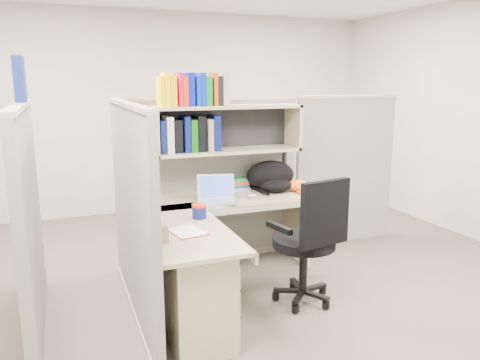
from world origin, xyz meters
name	(u,v)px	position (x,y,z in m)	size (l,w,h in m)	color
ground	(245,295)	(0.00, 0.00, 0.00)	(6.00, 6.00, 0.00)	#3B342E
room_shell	(246,102)	(0.00, 0.00, 1.62)	(6.00, 6.00, 6.00)	#A7A296
cubicle	(187,183)	(-0.37, 0.45, 0.91)	(3.79, 1.84, 1.95)	slate
desk	(208,266)	(-0.41, -0.29, 0.44)	(1.74, 1.75, 0.73)	tan
laptop	(217,189)	(-0.11, 0.39, 0.85)	(0.33, 0.33, 0.24)	silver
backpack	(273,176)	(0.54, 0.62, 0.87)	(0.49, 0.38, 0.29)	black
orange_cap	(298,186)	(0.76, 0.52, 0.79)	(0.20, 0.23, 0.11)	#FB5E15
snack_canister	(199,211)	(-0.40, -0.02, 0.79)	(0.12, 0.12, 0.11)	navy
tissue_box	(157,229)	(-0.82, -0.46, 0.82)	(0.12, 0.12, 0.18)	#87664C
mouse	(252,196)	(0.24, 0.44, 0.75)	(0.09, 0.06, 0.03)	#93ACD0
paper_cup	(221,188)	(0.03, 0.69, 0.78)	(0.07, 0.07, 0.10)	white
book_stack	(238,183)	(0.26, 0.83, 0.79)	(0.17, 0.24, 0.11)	gray
loose_paper	(187,231)	(-0.57, -0.31, 0.73)	(0.20, 0.27, 0.00)	silver
task_chair	(307,260)	(0.41, -0.32, 0.37)	(0.59, 0.54, 1.06)	black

